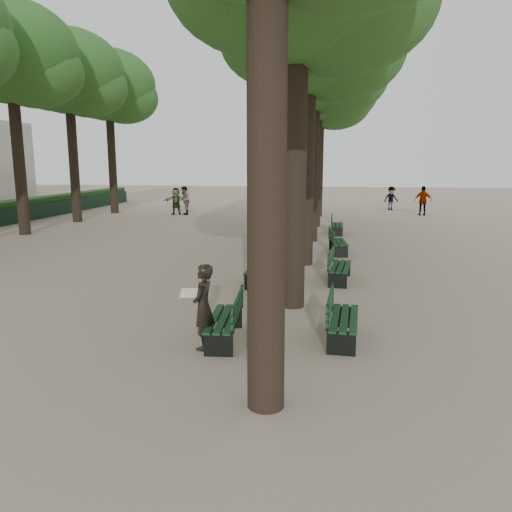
# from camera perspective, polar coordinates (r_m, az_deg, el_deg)

# --- Properties ---
(ground) EXTENTS (120.00, 120.00, 0.00)m
(ground) POSITION_cam_1_polar(r_m,az_deg,el_deg) (9.46, -6.44, -10.46)
(ground) COLOR tan
(ground) RESTS_ON ground
(tree_central_2) EXTENTS (6.00, 6.00, 9.95)m
(tree_central_2) POSITION_cam_1_polar(r_m,az_deg,el_deg) (17.06, 6.10, 25.11)
(tree_central_2) COLOR #33261C
(tree_central_2) RESTS_ON ground
(tree_central_3) EXTENTS (6.00, 6.00, 9.95)m
(tree_central_3) POSITION_cam_1_polar(r_m,az_deg,el_deg) (21.93, 6.75, 21.86)
(tree_central_3) COLOR #33261C
(tree_central_3) RESTS_ON ground
(tree_central_4) EXTENTS (6.00, 6.00, 9.95)m
(tree_central_4) POSITION_cam_1_polar(r_m,az_deg,el_deg) (26.85, 7.14, 19.80)
(tree_central_4) COLOR #33261C
(tree_central_4) RESTS_ON ground
(tree_central_5) EXTENTS (6.00, 6.00, 9.95)m
(tree_central_5) POSITION_cam_1_polar(r_m,az_deg,el_deg) (31.80, 7.41, 18.37)
(tree_central_5) COLOR #33261C
(tree_central_5) RESTS_ON ground
(tree_far_3) EXTENTS (6.00, 6.00, 10.45)m
(tree_far_3) POSITION_cam_1_polar(r_m,az_deg,el_deg) (26.28, -26.36, 20.10)
(tree_far_3) COLOR #33261C
(tree_far_3) RESTS_ON ground
(tree_far_4) EXTENTS (6.00, 6.00, 10.45)m
(tree_far_4) POSITION_cam_1_polar(r_m,az_deg,el_deg) (30.51, -20.73, 19.05)
(tree_far_4) COLOR #33261C
(tree_far_4) RESTS_ON ground
(tree_far_5) EXTENTS (6.00, 6.00, 10.45)m
(tree_far_5) POSITION_cam_1_polar(r_m,az_deg,el_deg) (34.94, -16.54, 18.16)
(tree_far_5) COLOR #33261C
(tree_far_5) RESTS_ON ground
(bench_left_0) EXTENTS (0.70, 1.84, 0.92)m
(bench_left_0) POSITION_cam_1_polar(r_m,az_deg,el_deg) (9.71, -3.66, -8.15)
(bench_left_0) COLOR black
(bench_left_0) RESTS_ON ground
(bench_left_1) EXTENTS (0.65, 1.82, 0.92)m
(bench_left_1) POSITION_cam_1_polar(r_m,az_deg,el_deg) (14.13, 0.36, -2.07)
(bench_left_1) COLOR black
(bench_left_1) RESTS_ON ground
(bench_left_2) EXTENTS (0.70, 1.84, 0.92)m
(bench_left_2) POSITION_cam_1_polar(r_m,az_deg,el_deg) (18.92, 2.51, 1.22)
(bench_left_2) COLOR black
(bench_left_2) RESTS_ON ground
(bench_left_3) EXTENTS (0.78, 1.85, 0.92)m
(bench_left_3) POSITION_cam_1_polar(r_m,az_deg,el_deg) (24.30, 3.89, 3.34)
(bench_left_3) COLOR black
(bench_left_3) RESTS_ON ground
(bench_right_0) EXTENTS (0.67, 1.83, 0.92)m
(bench_right_0) POSITION_cam_1_polar(r_m,az_deg,el_deg) (9.87, 9.94, -7.98)
(bench_right_0) COLOR black
(bench_right_0) RESTS_ON ground
(bench_right_1) EXTENTS (0.73, 1.84, 0.92)m
(bench_right_1) POSITION_cam_1_polar(r_m,az_deg,el_deg) (14.53, 9.56, -1.86)
(bench_right_1) COLOR black
(bench_right_1) RESTS_ON ground
(bench_right_2) EXTENTS (0.76, 1.85, 0.92)m
(bench_right_2) POSITION_cam_1_polar(r_m,az_deg,el_deg) (18.91, 9.38, 1.08)
(bench_right_2) COLOR black
(bench_right_2) RESTS_ON ground
(bench_right_3) EXTENTS (0.59, 1.81, 0.92)m
(bench_right_3) POSITION_cam_1_polar(r_m,az_deg,el_deg) (24.01, 9.26, 3.13)
(bench_right_3) COLOR black
(bench_right_3) RESTS_ON ground
(man_with_map) EXTENTS (0.62, 0.66, 1.59)m
(man_with_map) POSITION_cam_1_polar(r_m,az_deg,el_deg) (9.22, -6.05, -5.79)
(man_with_map) COLOR black
(man_with_map) RESTS_ON ground
(pedestrian_c) EXTENTS (1.13, 0.49, 1.86)m
(pedestrian_c) POSITION_cam_1_polar(r_m,az_deg,el_deg) (33.57, 18.56, 6.00)
(pedestrian_c) COLOR #262628
(pedestrian_c) RESTS_ON ground
(pedestrian_b) EXTENTS (1.12, 0.68, 1.66)m
(pedestrian_b) POSITION_cam_1_polar(r_m,az_deg,el_deg) (36.64, 15.19, 6.38)
(pedestrian_b) COLOR #262628
(pedestrian_b) RESTS_ON ground
(pedestrian_e) EXTENTS (1.64, 0.63, 1.73)m
(pedestrian_e) POSITION_cam_1_polar(r_m,az_deg,el_deg) (32.76, -9.12, 6.20)
(pedestrian_e) COLOR #262628
(pedestrian_e) RESTS_ON ground
(pedestrian_d) EXTENTS (0.68, 0.88, 1.67)m
(pedestrian_d) POSITION_cam_1_polar(r_m,az_deg,el_deg) (37.17, 6.65, 6.75)
(pedestrian_d) COLOR #262628
(pedestrian_d) RESTS_ON ground
(pedestrian_a) EXTENTS (0.62, 0.96, 1.83)m
(pedestrian_a) POSITION_cam_1_polar(r_m,az_deg,el_deg) (32.57, -8.20, 6.29)
(pedestrian_a) COLOR #262628
(pedestrian_a) RESTS_ON ground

